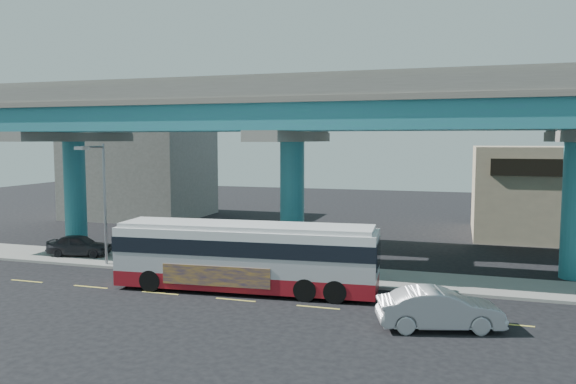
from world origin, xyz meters
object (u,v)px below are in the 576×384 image
(transit_bus, at_px, (246,254))
(stop_sign, at_px, (327,249))
(street_lamp, at_px, (99,186))
(sedan, at_px, (439,309))
(parked_car, at_px, (79,245))

(transit_bus, relative_size, stop_sign, 5.83)
(transit_bus, height_order, street_lamp, street_lamp)
(street_lamp, bearing_deg, transit_bus, -11.53)
(sedan, xyz_separation_m, stop_sign, (-5.94, 5.83, 0.96))
(street_lamp, distance_m, stop_sign, 13.78)
(transit_bus, xyz_separation_m, street_lamp, (-9.91, 2.02, 2.99))
(transit_bus, relative_size, sedan, 2.57)
(transit_bus, distance_m, parked_car, 13.72)
(stop_sign, bearing_deg, street_lamp, -163.76)
(parked_car, bearing_deg, transit_bus, -118.17)
(transit_bus, relative_size, street_lamp, 1.86)
(street_lamp, xyz_separation_m, stop_sign, (13.42, 0.72, -3.07))
(sedan, xyz_separation_m, parked_car, (-22.48, 7.23, 0.02))
(street_lamp, height_order, stop_sign, street_lamp)
(parked_car, bearing_deg, street_lamp, -134.69)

